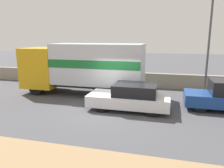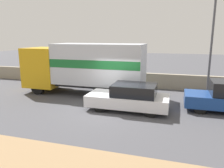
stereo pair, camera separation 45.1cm
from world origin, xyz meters
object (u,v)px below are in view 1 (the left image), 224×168
object	(u,v)px
street_lamp	(209,36)
car_hatchback	(131,97)
box_truck	(84,66)
pedestrian	(27,73)

from	to	relation	value
street_lamp	car_hatchback	world-z (taller)	street_lamp
box_truck	car_hatchback	distance (m)	4.32
street_lamp	pedestrian	size ratio (longest dim) A/B	3.76
car_hatchback	pedestrian	size ratio (longest dim) A/B	2.46
street_lamp	pedestrian	distance (m)	13.47
pedestrian	box_truck	bearing A→B (deg)	-17.88
box_truck	pedestrian	distance (m)	5.86
pedestrian	street_lamp	bearing A→B (deg)	2.57
box_truck	pedestrian	world-z (taller)	box_truck
car_hatchback	pedestrian	distance (m)	9.84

